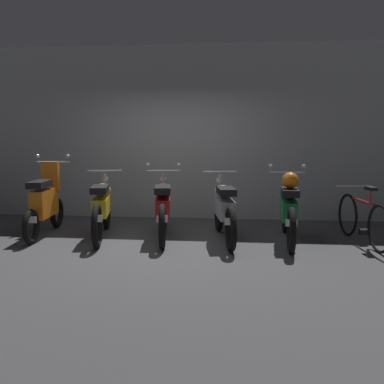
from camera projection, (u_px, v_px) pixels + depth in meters
ground_plane at (158, 245)px, 6.51m from camera, size 80.00×80.00×0.00m
back_wall at (178, 133)px, 8.54m from camera, size 16.00×0.30×3.28m
motorbike_slot_0 at (45, 203)px, 7.13m from camera, size 0.59×1.68×1.29m
motorbike_slot_1 at (102, 207)px, 6.97m from camera, size 0.61×1.93×1.03m
motorbike_slot_2 at (163, 207)px, 6.95m from camera, size 0.58×1.94×1.15m
motorbike_slot_3 at (224, 209)px, 6.77m from camera, size 0.58×1.94×1.03m
motorbike_slot_4 at (288, 208)px, 6.64m from camera, size 0.59×1.95×1.15m
bicycle at (363, 220)px, 6.58m from camera, size 0.50×1.71×0.89m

